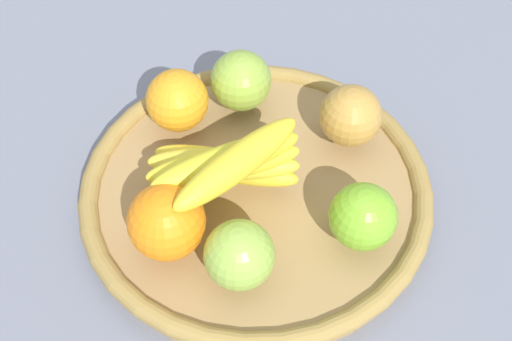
# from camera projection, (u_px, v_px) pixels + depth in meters

# --- Properties ---
(ground_plane) EXTENTS (2.40, 2.40, 0.00)m
(ground_plane) POSITION_uv_depth(u_px,v_px,m) (256.00, 201.00, 0.78)
(ground_plane) COLOR slate
(ground_plane) RESTS_ON ground
(basket) EXTENTS (0.38, 0.38, 0.03)m
(basket) POSITION_uv_depth(u_px,v_px,m) (256.00, 192.00, 0.76)
(basket) COLOR #A17E4E
(basket) RESTS_ON ground_plane
(apple_3) EXTENTS (0.09, 0.09, 0.07)m
(apple_3) POSITION_uv_depth(u_px,v_px,m) (239.00, 255.00, 0.65)
(apple_3) COLOR #90B645
(apple_3) RESTS_ON basket
(banana_bunch) EXTENTS (0.16, 0.16, 0.09)m
(banana_bunch) POSITION_uv_depth(u_px,v_px,m) (227.00, 163.00, 0.71)
(banana_bunch) COLOR yellow
(banana_bunch) RESTS_ON basket
(orange_0) EXTENTS (0.10, 0.10, 0.07)m
(orange_0) POSITION_uv_depth(u_px,v_px,m) (177.00, 100.00, 0.78)
(orange_0) COLOR orange
(orange_0) RESTS_ON basket
(apple_1) EXTENTS (0.09, 0.09, 0.07)m
(apple_1) POSITION_uv_depth(u_px,v_px,m) (351.00, 116.00, 0.77)
(apple_1) COLOR #BA8A3C
(apple_1) RESTS_ON basket
(orange_1) EXTENTS (0.09, 0.09, 0.08)m
(orange_1) POSITION_uv_depth(u_px,v_px,m) (167.00, 222.00, 0.67)
(orange_1) COLOR orange
(orange_1) RESTS_ON basket
(apple_0) EXTENTS (0.07, 0.07, 0.07)m
(apple_0) POSITION_uv_depth(u_px,v_px,m) (363.00, 217.00, 0.68)
(apple_0) COLOR #79B72A
(apple_0) RESTS_ON basket
(apple_2) EXTENTS (0.09, 0.09, 0.07)m
(apple_2) POSITION_uv_depth(u_px,v_px,m) (241.00, 81.00, 0.80)
(apple_2) COLOR #8AAD3D
(apple_2) RESTS_ON basket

